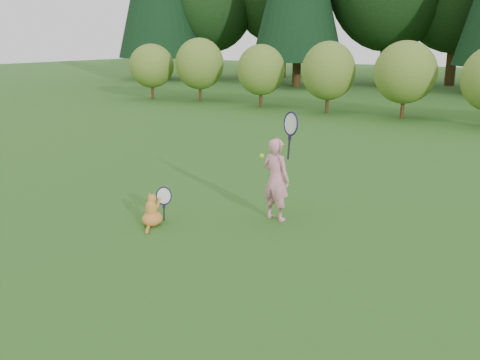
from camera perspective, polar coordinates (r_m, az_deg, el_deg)
The scene contains 5 objects.
ground at distance 8.30m, azimuth -4.27°, elevation -5.66°, with size 100.00×100.00×0.00m, color #265718.
shrub_row at distance 19.72m, azimuth 20.15°, elevation 9.73°, with size 28.00×3.00×2.80m, color #556E22, non-canonical shape.
child at distance 8.69m, azimuth 3.91°, elevation 0.26°, with size 0.77×0.46×2.05m.
cat at distance 8.65m, azimuth -9.34°, elevation -3.03°, with size 0.46×0.76×0.72m.
tennis_ball at distance 8.16m, azimuth 2.33°, elevation 2.57°, with size 0.07×0.07×0.07m.
Camera 1 is at (4.86, -6.05, 2.94)m, focal length 40.00 mm.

